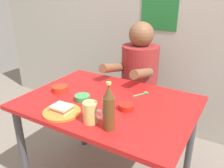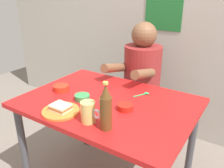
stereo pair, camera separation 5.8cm
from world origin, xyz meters
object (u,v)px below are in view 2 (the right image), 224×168
object	(u,v)px
plate_orange	(61,111)
sauce_bowl_chili	(61,88)
stool	(140,111)
sandwich	(60,107)
beer_mug	(88,112)
dining_table	(108,113)
beer_bottle	(106,108)
person_seated	(142,70)

from	to	relation	value
plate_orange	sauce_bowl_chili	size ratio (longest dim) A/B	2.00
stool	sandwich	xyz separation A→B (m)	(-0.08, -0.91, 0.42)
plate_orange	beer_mug	bearing A→B (deg)	1.51
plate_orange	stool	bearing A→B (deg)	84.65
dining_table	beer_bottle	distance (m)	0.39
dining_table	person_seated	world-z (taller)	person_seated
person_seated	plate_orange	world-z (taller)	person_seated
person_seated	beer_mug	size ratio (longest dim) A/B	5.71
dining_table	sandwich	distance (m)	0.34
plate_orange	sandwich	world-z (taller)	sandwich
dining_table	plate_orange	xyz separation A→B (m)	(-0.15, -0.28, 0.10)
plate_orange	sauce_bowl_chili	xyz separation A→B (m)	(-0.22, 0.23, 0.02)
person_seated	beer_mug	distance (m)	0.90
beer_bottle	sauce_bowl_chili	distance (m)	0.60
sandwich	plate_orange	bearing A→B (deg)	0.00
plate_orange	beer_bottle	xyz separation A→B (m)	(0.32, 0.00, 0.11)
stool	beer_bottle	size ratio (longest dim) A/B	1.72
sauce_bowl_chili	beer_mug	bearing A→B (deg)	-27.76
plate_orange	sandwich	bearing A→B (deg)	0.00
beer_bottle	beer_mug	bearing A→B (deg)	178.39
sandwich	beer_mug	bearing A→B (deg)	1.51
plate_orange	sauce_bowl_chili	bearing A→B (deg)	133.93
stool	sandwich	world-z (taller)	sandwich
sandwich	stool	bearing A→B (deg)	84.65
dining_table	sandwich	world-z (taller)	sandwich
dining_table	plate_orange	distance (m)	0.33
dining_table	sauce_bowl_chili	world-z (taller)	sauce_bowl_chili
stool	beer_mug	world-z (taller)	beer_mug
dining_table	beer_mug	bearing A→B (deg)	-77.87
stool	beer_mug	size ratio (longest dim) A/B	3.57
plate_orange	person_seated	bearing A→B (deg)	84.59
plate_orange	beer_mug	distance (m)	0.21
plate_orange	sandwich	size ratio (longest dim) A/B	2.00
sandwich	beer_bottle	bearing A→B (deg)	0.38
dining_table	stool	xyz separation A→B (m)	(-0.06, 0.63, -0.30)
stool	beer_mug	bearing A→B (deg)	-82.39
dining_table	beer_mug	size ratio (longest dim) A/B	8.73
dining_table	sauce_bowl_chili	distance (m)	0.39
beer_bottle	sauce_bowl_chili	world-z (taller)	beer_bottle
person_seated	beer_mug	bearing A→B (deg)	-82.30
person_seated	sandwich	world-z (taller)	person_seated
stool	sauce_bowl_chili	distance (m)	0.85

